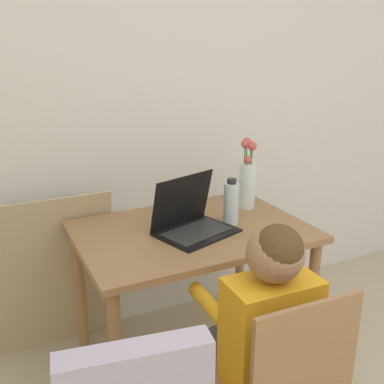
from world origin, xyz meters
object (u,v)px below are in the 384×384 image
at_px(person_seated, 263,319).
at_px(laptop, 191,219).
at_px(water_bottle, 231,203).
at_px(flower_vase, 247,179).

xyz_separation_m(person_seated, laptop, (0.01, 0.58, 0.16)).
distance_m(laptop, water_bottle, 0.21).
distance_m(laptop, flower_vase, 0.43).
height_order(person_seated, flower_vase, flower_vase).
relative_size(person_seated, water_bottle, 4.63).
height_order(flower_vase, water_bottle, flower_vase).
distance_m(flower_vase, water_bottle, 0.24).
bearing_deg(flower_vase, person_seated, -118.46).
xyz_separation_m(flower_vase, water_bottle, (-0.18, -0.15, -0.05)).
bearing_deg(water_bottle, flower_vase, 39.33).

